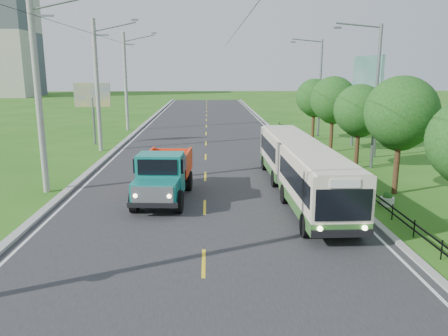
{
  "coord_description": "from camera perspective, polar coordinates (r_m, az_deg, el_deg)",
  "views": [
    {
      "loc": [
        0.17,
        -13.4,
        6.26
      ],
      "look_at": [
        0.9,
        5.91,
        1.9
      ],
      "focal_mm": 35.0,
      "sensor_mm": 36.0,
      "label": 1
    }
  ],
  "objects": [
    {
      "name": "ground",
      "position": [
        14.79,
        -2.68,
        -12.33
      ],
      "size": [
        240.0,
        240.0,
        0.0
      ],
      "primitive_type": "plane",
      "color": "#265C15",
      "rests_on": "ground"
    },
    {
      "name": "road",
      "position": [
        33.98,
        -2.4,
        2.1
      ],
      "size": [
        14.0,
        120.0,
        0.02
      ],
      "primitive_type": "cube",
      "color": "#28282B",
      "rests_on": "ground"
    },
    {
      "name": "curb_left",
      "position": [
        34.76,
        -14.36,
        2.06
      ],
      "size": [
        0.4,
        120.0,
        0.15
      ],
      "primitive_type": "cube",
      "color": "#9E9E99",
      "rests_on": "ground"
    },
    {
      "name": "curb_right",
      "position": [
        34.68,
        9.5,
        2.22
      ],
      "size": [
        0.3,
        120.0,
        0.1
      ],
      "primitive_type": "cube",
      "color": "#9E9E99",
      "rests_on": "ground"
    },
    {
      "name": "edge_line_left",
      "position": [
        34.66,
        -13.47,
        1.99
      ],
      "size": [
        0.12,
        120.0,
        0.0
      ],
      "primitive_type": "cube",
      "color": "silver",
      "rests_on": "road"
    },
    {
      "name": "edge_line_right",
      "position": [
        34.59,
        8.69,
        2.17
      ],
      "size": [
        0.12,
        120.0,
        0.0
      ],
      "primitive_type": "cube",
      "color": "silver",
      "rests_on": "road"
    },
    {
      "name": "centre_dash",
      "position": [
        14.78,
        -2.68,
        -12.26
      ],
      "size": [
        0.12,
        2.2,
        0.0
      ],
      "primitive_type": "cube",
      "color": "yellow",
      "rests_on": "road"
    },
    {
      "name": "railing_right",
      "position": [
        29.11,
        13.5,
        0.54
      ],
      "size": [
        0.04,
        40.0,
        0.6
      ],
      "primitive_type": "cube",
      "color": "black",
      "rests_on": "ground"
    },
    {
      "name": "pole_near",
      "position": [
        23.96,
        -23.05,
        8.93
      ],
      "size": [
        3.51,
        0.32,
        10.0
      ],
      "color": "gray",
      "rests_on": "ground"
    },
    {
      "name": "pole_mid",
      "position": [
        35.44,
        -16.18,
        10.33
      ],
      "size": [
        3.51,
        0.32,
        10.0
      ],
      "color": "gray",
      "rests_on": "ground"
    },
    {
      "name": "pole_far",
      "position": [
        47.18,
        -12.68,
        10.99
      ],
      "size": [
        3.51,
        0.32,
        10.0
      ],
      "color": "gray",
      "rests_on": "ground"
    },
    {
      "name": "tree_third",
      "position": [
        23.73,
        22.09,
        6.29
      ],
      "size": [
        3.6,
        3.62,
        6.0
      ],
      "color": "#382314",
      "rests_on": "ground"
    },
    {
      "name": "tree_fourth",
      "position": [
        29.32,
        17.28,
        6.91
      ],
      "size": [
        3.24,
        3.31,
        5.4
      ],
      "color": "#382314",
      "rests_on": "ground"
    },
    {
      "name": "tree_fifth",
      "position": [
        34.99,
        14.08,
        8.39
      ],
      "size": [
        3.48,
        3.52,
        5.8
      ],
      "color": "#382314",
      "rests_on": "ground"
    },
    {
      "name": "tree_back",
      "position": [
        40.79,
        11.73,
        8.79
      ],
      "size": [
        3.3,
        3.36,
        5.5
      ],
      "color": "#382314",
      "rests_on": "ground"
    },
    {
      "name": "streetlight_mid",
      "position": [
        29.36,
        19.01,
        9.38
      ],
      "size": [
        3.02,
        0.2,
        9.07
      ],
      "color": "slate",
      "rests_on": "ground"
    },
    {
      "name": "streetlight_far",
      "position": [
        42.72,
        12.25,
        10.61
      ],
      "size": [
        3.02,
        0.2,
        9.07
      ],
      "color": "slate",
      "rests_on": "ground"
    },
    {
      "name": "planter_near",
      "position": [
        21.98,
        20.54,
        -3.89
      ],
      "size": [
        0.64,
        0.64,
        0.67
      ],
      "color": "silver",
      "rests_on": "ground"
    },
    {
      "name": "planter_mid",
      "position": [
        29.28,
        14.63,
        0.52
      ],
      "size": [
        0.64,
        0.64,
        0.67
      ],
      "color": "silver",
      "rests_on": "ground"
    },
    {
      "name": "planter_far",
      "position": [
        36.88,
        11.11,
        3.15
      ],
      "size": [
        0.64,
        0.64,
        0.67
      ],
      "color": "silver",
      "rests_on": "ground"
    },
    {
      "name": "billboard_left",
      "position": [
        38.71,
        -16.81,
        8.63
      ],
      "size": [
        3.0,
        0.2,
        5.2
      ],
      "color": "slate",
      "rests_on": "ground"
    },
    {
      "name": "billboard_right",
      "position": [
        35.55,
        18.13,
        10.62
      ],
      "size": [
        0.24,
        6.0,
        7.3
      ],
      "color": "slate",
      "rests_on": "ground"
    },
    {
      "name": "bus",
      "position": [
        22.22,
        9.96,
        0.42
      ],
      "size": [
        2.41,
        13.83,
        2.66
      ],
      "rotation": [
        0.0,
        0.0,
        0.01
      ],
      "color": "#326729",
      "rests_on": "ground"
    },
    {
      "name": "dump_truck",
      "position": [
        21.44,
        -7.88,
        -0.54
      ],
      "size": [
        2.66,
        5.99,
        2.45
      ],
      "rotation": [
        0.0,
        0.0,
        -0.07
      ],
      "color": "#147D75",
      "rests_on": "ground"
    }
  ]
}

